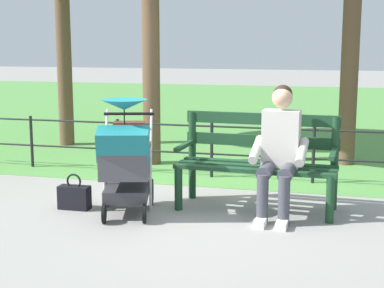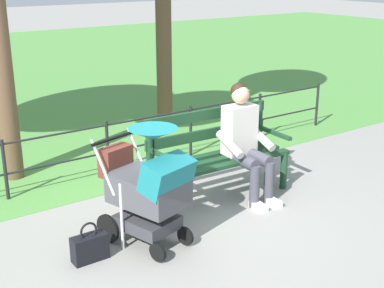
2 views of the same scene
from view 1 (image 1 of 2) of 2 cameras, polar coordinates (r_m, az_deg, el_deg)
name	(u,v)px [view 1 (image 1 of 2)]	position (r m, az deg, el deg)	size (l,w,h in m)	color
ground_plane	(184,205)	(6.13, -0.76, -6.01)	(60.00, 60.00, 0.00)	gray
grass_lawn	(276,110)	(14.66, 8.24, 3.29)	(40.00, 16.00, 0.01)	#518E42
park_bench	(258,157)	(5.97, 6.47, -1.31)	(1.62, 0.67, 0.96)	#193D23
person_on_bench	(279,148)	(5.70, 8.53, -0.36)	(0.55, 0.74, 1.28)	#42424C
stroller	(126,156)	(5.71, -6.49, -1.14)	(0.71, 0.98, 1.15)	black
handbag	(74,197)	(6.09, -11.42, -5.08)	(0.32, 0.14, 0.37)	black
park_fence	(233,145)	(7.23, 4.05, -0.14)	(7.52, 0.04, 0.70)	black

